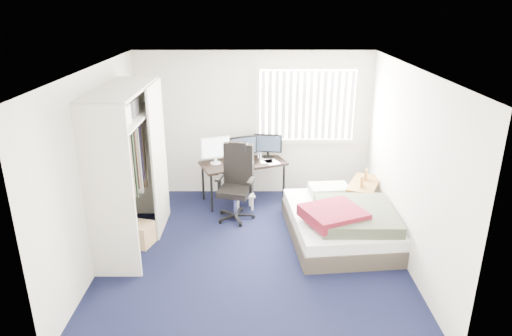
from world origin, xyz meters
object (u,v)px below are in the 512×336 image
at_px(bed, 341,222).
at_px(desk, 243,160).
at_px(office_chair, 236,190).
at_px(nightstand, 364,186).

bearing_deg(bed, desk, 136.21).
relative_size(desk, bed, 0.77).
height_order(desk, office_chair, office_chair).
relative_size(nightstand, bed, 0.46).
distance_m(office_chair, nightstand, 2.02).
bearing_deg(desk, bed, -43.79).
bearing_deg(nightstand, bed, -121.73).
bearing_deg(office_chair, bed, -24.99).
relative_size(desk, office_chair, 1.28).
xyz_separation_m(office_chair, nightstand, (2.02, 0.07, 0.03)).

